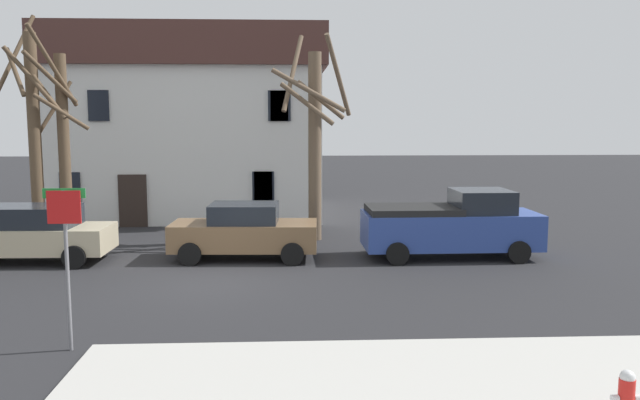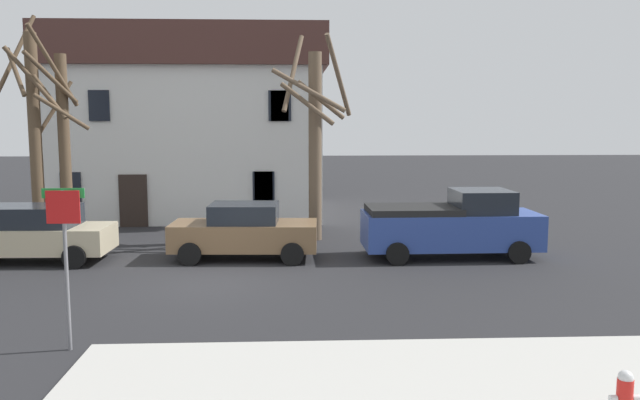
# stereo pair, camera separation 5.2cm
# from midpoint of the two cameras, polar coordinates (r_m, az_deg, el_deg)

# --- Properties ---
(ground_plane) EXTENTS (120.00, 120.00, 0.00)m
(ground_plane) POSITION_cam_midpoint_polar(r_m,az_deg,el_deg) (17.24, -9.95, -7.25)
(ground_plane) COLOR #262628
(building_main) EXTENTS (11.65, 8.53, 8.08)m
(building_main) POSITION_cam_midpoint_polar(r_m,az_deg,el_deg) (30.02, -11.03, 6.73)
(building_main) COLOR white
(building_main) RESTS_ON ground_plane
(tree_bare_near) EXTENTS (2.55, 2.54, 7.78)m
(tree_bare_near) POSITION_cam_midpoint_polar(r_m,az_deg,el_deg) (23.25, -24.03, 5.82)
(tree_bare_near) COLOR brown
(tree_bare_near) RESTS_ON ground_plane
(tree_bare_mid) EXTENTS (1.99, 2.01, 6.41)m
(tree_bare_mid) POSITION_cam_midpoint_polar(r_m,az_deg,el_deg) (23.24, -21.87, 4.42)
(tree_bare_mid) COLOR brown
(tree_bare_mid) RESTS_ON ground_plane
(tree_bare_far) EXTENTS (2.83, 2.70, 7.28)m
(tree_bare_far) POSITION_cam_midpoint_polar(r_m,az_deg,el_deg) (22.52, -0.55, 5.74)
(tree_bare_far) COLOR brown
(tree_bare_far) RESTS_ON ground_plane
(car_beige_wagon) EXTENTS (4.71, 2.17, 1.71)m
(car_beige_wagon) POSITION_cam_midpoint_polar(r_m,az_deg,el_deg) (21.13, -24.41, -2.66)
(car_beige_wagon) COLOR #C6B793
(car_beige_wagon) RESTS_ON ground_plane
(car_brown_sedan) EXTENTS (4.50, 2.21, 1.71)m
(car_brown_sedan) POSITION_cam_midpoint_polar(r_m,az_deg,el_deg) (19.84, -6.79, -2.77)
(car_brown_sedan) COLOR brown
(car_brown_sedan) RESTS_ON ground_plane
(pickup_truck_blue) EXTENTS (5.40, 2.29, 2.10)m
(pickup_truck_blue) POSITION_cam_midpoint_polar(r_m,az_deg,el_deg) (20.34, 11.54, -2.17)
(pickup_truck_blue) COLOR #2D4799
(pickup_truck_blue) RESTS_ON ground_plane
(fire_hydrant) EXTENTS (0.42, 0.22, 0.73)m
(fire_hydrant) POSITION_cam_midpoint_polar(r_m,az_deg,el_deg) (10.14, 25.40, -15.32)
(fire_hydrant) COLOR red
(fire_hydrant) RESTS_ON sidewalk_slab
(street_sign_pole) EXTENTS (0.76, 0.07, 3.02)m
(street_sign_pole) POSITION_cam_midpoint_polar(r_m,az_deg,el_deg) (12.58, -21.73, -3.20)
(street_sign_pole) COLOR slate
(street_sign_pole) RESTS_ON ground_plane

